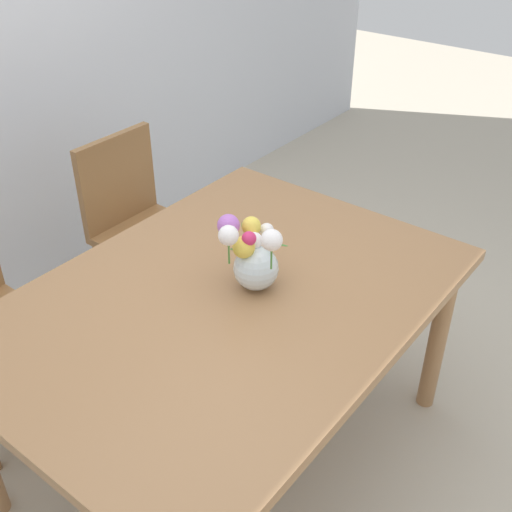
% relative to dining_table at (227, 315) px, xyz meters
% --- Properties ---
extents(ground_plane, '(12.00, 12.00, 0.00)m').
position_rel_dining_table_xyz_m(ground_plane, '(0.00, 0.00, -0.67)').
color(ground_plane, '#B7AD99').
extents(dining_table, '(1.55, 1.12, 0.75)m').
position_rel_dining_table_xyz_m(dining_table, '(0.00, 0.00, 0.00)').
color(dining_table, '#9E7047').
rests_on(dining_table, ground_plane).
extents(chair_right, '(0.42, 0.42, 0.90)m').
position_rel_dining_table_xyz_m(chair_right, '(0.43, 0.90, -0.15)').
color(chair_right, olive).
rests_on(chair_right, ground_plane).
extents(flower_vase, '(0.24, 0.25, 0.26)m').
position_rel_dining_table_xyz_m(flower_vase, '(0.09, -0.04, 0.20)').
color(flower_vase, silver).
rests_on(flower_vase, dining_table).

